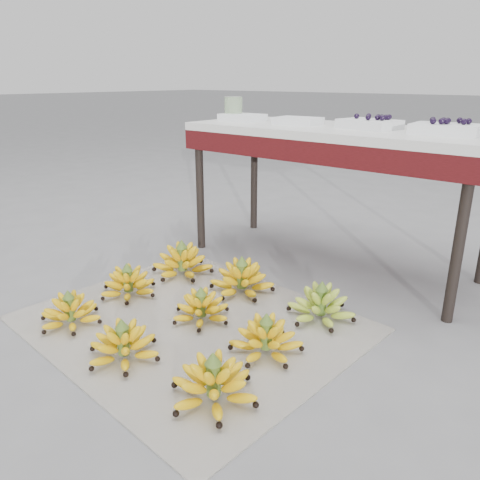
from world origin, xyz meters
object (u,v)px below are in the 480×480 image
Objects in this scene: bunch_back_left at (182,262)px; bunch_back_right at (321,306)px; bunch_mid_left at (128,284)px; tray_far_right at (446,129)px; tray_right at (370,124)px; bunch_mid_center at (201,308)px; bunch_back_center at (242,280)px; newspaper_mat at (192,323)px; bunch_mid_right at (266,339)px; glass_jar at (233,108)px; bunch_front_left at (70,312)px; vendor_table at (335,144)px; bunch_front_center at (124,345)px; tray_far_left at (242,117)px; bunch_front_right at (214,384)px; tray_left at (298,121)px.

bunch_back_right is (0.78, 0.04, -0.01)m from bunch_back_left.
bunch_mid_left is 1.54m from tray_far_right.
tray_far_right is (0.35, -0.02, 0.00)m from tray_right.
bunch_back_center is at bearing 106.05° from bunch_mid_center.
bunch_mid_right is (0.36, 0.02, 0.06)m from newspaper_mat.
bunch_front_left is at bearing -81.35° from glass_jar.
bunch_mid_left is at bearing -80.81° from glass_jar.
bunch_back_right is at bearing -77.89° from tray_right.
glass_jar reaches higher than bunch_back_right.
vendor_table is (0.08, 0.90, 0.58)m from bunch_mid_center.
bunch_back_left is at bearing 153.62° from bunch_mid_center.
bunch_back_center is at bearing 165.92° from bunch_back_right.
vendor_table reaches higher than bunch_front_center.
bunch_mid_left reaches higher than newspaper_mat.
tray_far_left reaches higher than bunch_back_right.
glass_jar reaches higher than bunch_front_center.
bunch_front_right is 1.43m from tray_far_right.
newspaper_mat is 4.87× the size of bunch_front_left.
newspaper_mat is at bearing -82.53° from tray_left.
bunch_mid_right is at bearing 107.12° from bunch_front_right.
bunch_mid_right is (0.36, 0.35, 0.00)m from bunch_front_center.
bunch_back_left is 1.36m from tray_far_right.
bunch_back_right is at bearing 26.78° from bunch_mid_left.
bunch_mid_left is at bearing -151.15° from bunch_back_center.
vendor_table is 11.75× the size of glass_jar.
bunch_back_right is 0.23× the size of vendor_table.
tray_right is 0.36m from tray_far_right.
newspaper_mat is at bearing 81.28° from bunch_front_center.
tray_far_left reaches higher than bunch_front_center.
glass_jar is (-0.19, 1.24, 0.73)m from bunch_front_left.
tray_left is (-0.09, 0.56, 0.67)m from bunch_back_center.
bunch_front_center is 0.92× the size of bunch_mid_right.
bunch_front_left is 0.89× the size of tray_right.
bunch_mid_right is at bearing -44.54° from glass_jar.
bunch_front_left is 1.09× the size of tray_left.
bunch_back_center is (-0.04, 0.31, 0.01)m from bunch_mid_center.
glass_jar reaches higher than tray_left.
vendor_table is 0.58m from tray_far_left.
bunch_front_left is at bearing -128.08° from tray_far_right.
tray_far_left is (-0.48, 1.25, 0.68)m from bunch_front_center.
vendor_table is (-0.31, 1.24, 0.58)m from bunch_front_right.
tray_far_left is at bearing -178.74° from tray_far_right.
bunch_front_left is at bearing -128.10° from bunch_mid_center.
tray_left is (-0.21, -0.02, 0.10)m from vendor_table.
tray_far_left is 0.74m from tray_right.
tray_right reaches higher than bunch_back_left.
bunch_mid_center is at bearing 161.10° from bunch_mid_right.
bunch_back_right is (0.38, 0.37, 0.06)m from newspaper_mat.
bunch_back_left is at bearing 170.38° from bunch_back_center.
bunch_front_left is 0.32m from bunch_mid_left.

